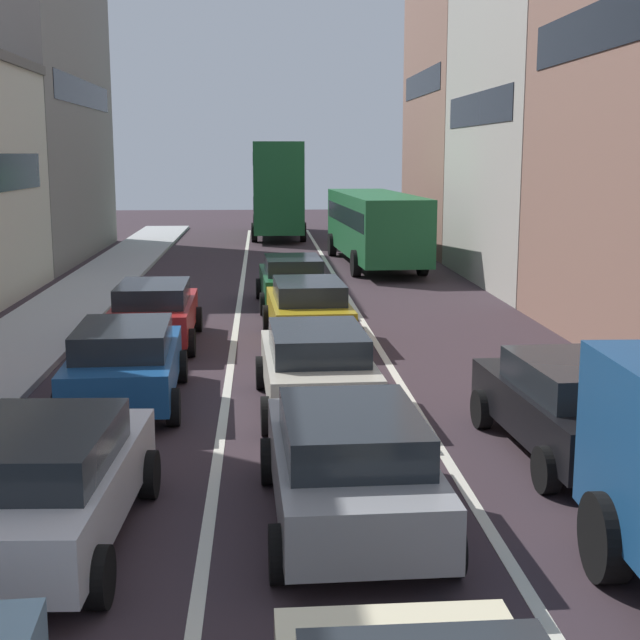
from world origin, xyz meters
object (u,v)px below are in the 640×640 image
(hatchback_centre_lane_third, at_px, (317,366))
(bus_mid_queue_primary, at_px, (375,222))
(coupe_centre_lane_fourth, at_px, (308,309))
(bus_far_queue_secondary, at_px, (278,184))
(sedan_left_lane_third, at_px, (125,362))
(sedan_centre_lane_fifth, at_px, (293,280))
(wagon_left_lane_second, at_px, (44,482))
(sedan_right_lane_behind_truck, at_px, (573,404))
(sedan_centre_lane_second, at_px, (350,463))
(sedan_left_lane_fourth, at_px, (154,311))

(hatchback_centre_lane_third, height_order, bus_mid_queue_primary, bus_mid_queue_primary)
(coupe_centre_lane_fourth, xyz_separation_m, bus_far_queue_secondary, (-0.19, 28.11, 2.03))
(sedan_left_lane_third, bearing_deg, sedan_centre_lane_fifth, -20.15)
(wagon_left_lane_second, distance_m, sedan_right_lane_behind_truck, 7.63)
(sedan_left_lane_third, xyz_separation_m, sedan_centre_lane_fifth, (3.38, 10.48, 0.00))
(sedan_centre_lane_second, relative_size, bus_mid_queue_primary, 0.41)
(sedan_centre_lane_second, relative_size, sedan_left_lane_third, 1.00)
(sedan_left_lane_third, bearing_deg, hatchback_centre_lane_third, -101.19)
(sedan_right_lane_behind_truck, distance_m, bus_mid_queue_primary, 23.35)
(hatchback_centre_lane_third, distance_m, sedan_centre_lane_fifth, 11.02)
(sedan_right_lane_behind_truck, bearing_deg, sedan_centre_lane_fifth, 11.92)
(sedan_left_lane_third, distance_m, sedan_left_lane_fourth, 5.23)
(sedan_left_lane_fourth, xyz_separation_m, bus_mid_queue_primary, (7.11, 14.83, 0.96))
(wagon_left_lane_second, xyz_separation_m, hatchback_centre_lane_third, (3.45, 5.50, 0.00))
(sedan_left_lane_third, bearing_deg, bus_mid_queue_primary, -21.57)
(coupe_centre_lane_fourth, bearing_deg, hatchback_centre_lane_third, 176.09)
(hatchback_centre_lane_third, relative_size, sedan_left_lane_third, 1.00)
(sedan_left_lane_fourth, height_order, bus_far_queue_secondary, bus_far_queue_secondary)
(sedan_centre_lane_second, distance_m, hatchback_centre_lane_third, 5.11)
(bus_mid_queue_primary, bearing_deg, sedan_centre_lane_fifth, 156.36)
(hatchback_centre_lane_third, relative_size, sedan_centre_lane_fifth, 1.00)
(sedan_centre_lane_fifth, bearing_deg, sedan_centre_lane_second, 178.07)
(wagon_left_lane_second, bearing_deg, sedan_left_lane_third, 2.42)
(hatchback_centre_lane_third, bearing_deg, sedan_right_lane_behind_truck, -128.60)
(sedan_left_lane_fourth, bearing_deg, coupe_centre_lane_fourth, -88.00)
(bus_mid_queue_primary, bearing_deg, sedan_right_lane_behind_truck, 177.33)
(coupe_centre_lane_fourth, relative_size, sedan_right_lane_behind_truck, 0.99)
(coupe_centre_lane_fourth, bearing_deg, bus_mid_queue_primary, -15.57)
(sedan_left_lane_third, height_order, sedan_centre_lane_fifth, same)
(wagon_left_lane_second, height_order, sedan_left_lane_third, same)
(sedan_centre_lane_second, relative_size, hatchback_centre_lane_third, 1.00)
(sedan_centre_lane_second, relative_size, sedan_right_lane_behind_truck, 0.99)
(coupe_centre_lane_fourth, distance_m, bus_mid_queue_primary, 15.08)
(bus_far_queue_secondary, bearing_deg, wagon_left_lane_second, 175.38)
(coupe_centre_lane_fourth, height_order, sedan_left_lane_fourth, same)
(sedan_centre_lane_second, distance_m, wagon_left_lane_second, 3.56)
(sedan_centre_lane_second, xyz_separation_m, sedan_left_lane_fourth, (-3.58, 10.88, 0.00))
(sedan_left_lane_fourth, bearing_deg, sedan_right_lane_behind_truck, -140.69)
(sedan_centre_lane_fifth, xyz_separation_m, sedan_right_lane_behind_truck, (3.70, -13.75, 0.00))
(sedan_centre_lane_fifth, distance_m, sedan_right_lane_behind_truck, 14.24)
(wagon_left_lane_second, height_order, sedan_centre_lane_fifth, same)
(sedan_left_lane_fourth, bearing_deg, sedan_centre_lane_fifth, -34.19)
(sedan_left_lane_third, height_order, sedan_right_lane_behind_truck, same)
(coupe_centre_lane_fourth, distance_m, sedan_right_lane_behind_truck, 9.36)
(sedan_left_lane_third, relative_size, sedan_centre_lane_fifth, 1.00)
(sedan_centre_lane_second, distance_m, sedan_centre_lane_fifth, 16.13)
(wagon_left_lane_second, bearing_deg, sedan_centre_lane_second, -80.98)
(bus_mid_queue_primary, height_order, bus_far_queue_secondary, bus_far_queue_secondary)
(sedan_centre_lane_second, height_order, sedan_left_lane_third, same)
(sedan_centre_lane_fifth, relative_size, bus_mid_queue_primary, 0.41)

